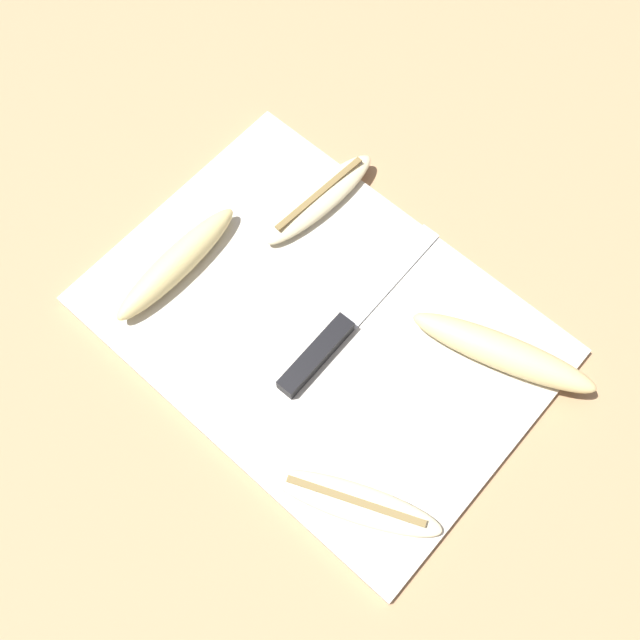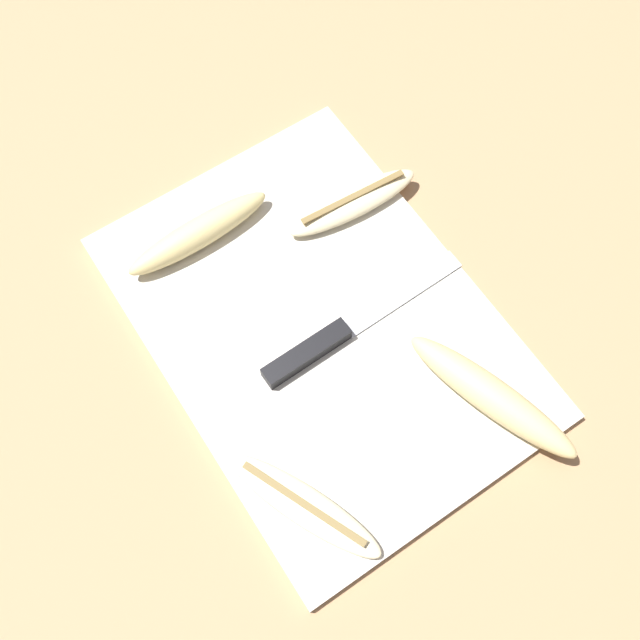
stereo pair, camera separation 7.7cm
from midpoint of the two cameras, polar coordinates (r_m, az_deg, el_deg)
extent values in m
plane|color=tan|center=(0.79, 2.77, -0.95)|extent=(4.00, 4.00, 0.00)
cube|color=beige|center=(0.79, 2.79, -0.78)|extent=(0.46, 0.33, 0.01)
cube|color=black|center=(0.76, 1.86, -2.90)|extent=(0.02, 0.10, 0.02)
cube|color=#B7BABF|center=(0.80, 8.99, 1.69)|extent=(0.03, 0.15, 0.00)
ellipsoid|color=beige|center=(0.84, 5.15, 8.63)|extent=(0.05, 0.16, 0.02)
cube|color=olive|center=(0.83, 5.22, 9.05)|extent=(0.02, 0.13, 0.00)
ellipsoid|color=#EDD689|center=(0.82, -6.59, 6.30)|extent=(0.04, 0.17, 0.03)
ellipsoid|color=#DBC684|center=(0.77, 15.78, -5.92)|extent=(0.20, 0.09, 0.03)
ellipsoid|color=beige|center=(0.72, 1.90, -14.31)|extent=(0.17, 0.10, 0.02)
cube|color=olive|center=(0.71, 1.92, -14.19)|extent=(0.13, 0.06, 0.00)
camera|label=1|loc=(0.04, -87.12, 6.76)|focal=42.00mm
camera|label=2|loc=(0.04, 92.88, -6.76)|focal=42.00mm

